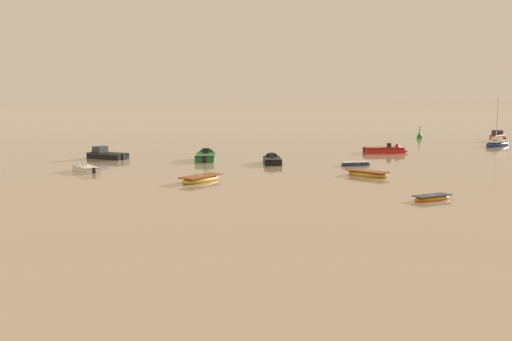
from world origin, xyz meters
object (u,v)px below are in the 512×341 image
(sailboat_moored_1, at_px, (498,144))
(motorboat_moored_4, at_px, (102,156))
(motorboat_moored_1, at_px, (390,151))
(motorboat_moored_2, at_px, (272,161))
(channel_buoy, at_px, (420,136))
(rowboat_moored_3, at_px, (356,164))
(rowboat_moored_0, at_px, (201,179))
(motorboat_moored_3, at_px, (84,169))
(rowboat_moored_1, at_px, (367,174))
(motorboat_moored_0, at_px, (497,138))
(motorboat_moored_5, at_px, (206,157))
(rowboat_moored_6, at_px, (432,198))

(sailboat_moored_1, bearing_deg, motorboat_moored_4, -28.23)
(motorboat_moored_1, relative_size, motorboat_moored_2, 1.11)
(motorboat_moored_2, distance_m, channel_buoy, 45.54)
(motorboat_moored_4, bearing_deg, rowboat_moored_3, -164.94)
(rowboat_moored_0, height_order, motorboat_moored_3, motorboat_moored_3)
(rowboat_moored_0, bearing_deg, motorboat_moored_4, 68.14)
(rowboat_moored_1, bearing_deg, motorboat_moored_0, 102.15)
(rowboat_moored_1, xyz_separation_m, channel_buoy, (34.77, 37.76, 0.27))
(rowboat_moored_3, xyz_separation_m, motorboat_moored_4, (-24.06, 17.63, 0.18))
(motorboat_moored_3, bearing_deg, rowboat_moored_0, -158.11)
(motorboat_moored_3, height_order, motorboat_moored_5, motorboat_moored_5)
(rowboat_moored_0, bearing_deg, sailboat_moored_1, -13.95)
(motorboat_moored_2, height_order, sailboat_moored_1, sailboat_moored_1)
(rowboat_moored_3, xyz_separation_m, motorboat_moored_5, (-13.04, 11.81, 0.14))
(motorboat_moored_0, height_order, motorboat_moored_1, motorboat_moored_0)
(channel_buoy, bearing_deg, motorboat_moored_4, -167.50)
(rowboat_moored_0, bearing_deg, motorboat_moored_2, 9.17)
(motorboat_moored_0, distance_m, motorboat_moored_2, 49.78)
(rowboat_moored_6, bearing_deg, rowboat_moored_3, -113.38)
(motorboat_moored_2, xyz_separation_m, channel_buoy, (38.51, 24.30, 0.21))
(rowboat_moored_1, xyz_separation_m, motorboat_moored_0, (43.54, 29.05, 0.19))
(motorboat_moored_0, relative_size, motorboat_moored_5, 1.00)
(rowboat_moored_0, relative_size, motorboat_moored_3, 1.07)
(rowboat_moored_0, relative_size, motorboat_moored_1, 0.78)
(rowboat_moored_3, distance_m, sailboat_moored_1, 35.01)
(rowboat_moored_0, relative_size, sailboat_moored_1, 0.64)
(rowboat_moored_6, bearing_deg, motorboat_moored_2, -94.11)
(motorboat_moored_1, height_order, motorboat_moored_4, motorboat_moored_4)
(motorboat_moored_0, relative_size, rowboat_moored_6, 1.94)
(motorboat_moored_0, distance_m, rowboat_moored_3, 45.12)
(motorboat_moored_0, relative_size, sailboat_moored_1, 0.86)
(motorboat_moored_5, relative_size, sailboat_moored_1, 0.86)
(rowboat_moored_3, xyz_separation_m, channel_buoy, (31.09, 29.85, 0.31))
(rowboat_moored_1, height_order, motorboat_moored_2, motorboat_moored_2)
(motorboat_moored_4, relative_size, channel_buoy, 2.46)
(motorboat_moored_5, bearing_deg, motorboat_moored_1, -72.34)
(motorboat_moored_2, bearing_deg, motorboat_moored_1, -55.08)
(rowboat_moored_3, bearing_deg, rowboat_moored_1, -109.76)
(rowboat_moored_3, distance_m, channel_buoy, 43.10)
(rowboat_moored_1, distance_m, motorboat_moored_2, 13.97)
(motorboat_moored_4, bearing_deg, motorboat_moored_5, -156.55)
(motorboat_moored_0, height_order, rowboat_moored_6, motorboat_moored_0)
(motorboat_moored_1, xyz_separation_m, motorboat_moored_3, (-39.09, -4.15, -0.07))
(rowboat_moored_6, xyz_separation_m, motorboat_moored_5, (-6.46, 32.72, 0.15))
(motorboat_moored_0, bearing_deg, motorboat_moored_3, 144.41)
(rowboat_moored_1, distance_m, motorboat_moored_0, 52.34)
(motorboat_moored_0, distance_m, sailboat_moored_1, 10.85)
(motorboat_moored_2, bearing_deg, motorboat_moored_3, 109.08)
(motorboat_moored_1, xyz_separation_m, motorboat_moored_5, (-24.51, 1.51, 0.01))
(motorboat_moored_2, bearing_deg, rowboat_moored_0, 153.83)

